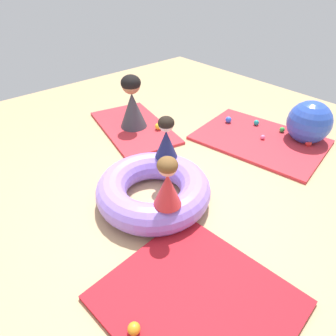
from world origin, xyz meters
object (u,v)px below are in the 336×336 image
object	(u,v)px
adult_seated	(132,103)
play_ball_blue	(228,120)
play_ball_teal	(256,123)
play_ball_red	(308,143)
play_ball_yellow	(158,126)
child_in_navy	(166,138)
play_ball_green	(282,130)
child_in_red	(168,183)
play_ball_orange	(134,329)
exercise_ball_large	(309,122)
inflatable_cushion	(153,190)
play_ball_pink	(263,137)

from	to	relation	value
adult_seated	play_ball_blue	distance (m)	1.47
play_ball_blue	play_ball_teal	world-z (taller)	play_ball_blue
play_ball_red	play_ball_yellow	bearing A→B (deg)	-143.98
child_in_navy	play_ball_red	xyz separation A→B (m)	(0.74, 1.87, -0.46)
adult_seated	play_ball_yellow	bearing A→B (deg)	144.86
play_ball_green	child_in_red	bearing A→B (deg)	-83.09
play_ball_green	play_ball_yellow	xyz separation A→B (m)	(-1.23, -1.30, 0.01)
child_in_navy	play_ball_orange	distance (m)	1.84
exercise_ball_large	play_ball_blue	bearing A→B (deg)	-157.68
adult_seated	child_in_navy	bearing A→B (deg)	92.66
play_ball_blue	play_ball_teal	bearing A→B (deg)	37.26
play_ball_blue	child_in_navy	bearing A→B (deg)	-75.80
inflatable_cushion	play_ball_red	xyz separation A→B (m)	(0.53, 2.23, -0.07)
play_ball_yellow	play_ball_red	bearing A→B (deg)	36.02
play_ball_pink	exercise_ball_large	world-z (taller)	exercise_ball_large
child_in_red	exercise_ball_large	size ratio (longest dim) A/B	0.85
inflatable_cushion	play_ball_yellow	bearing A→B (deg)	138.50
play_ball_blue	play_ball_orange	distance (m)	3.33
child_in_navy	play_ball_green	world-z (taller)	child_in_navy
inflatable_cushion	play_ball_pink	xyz separation A→B (m)	(0.03, 1.92, -0.08)
inflatable_cushion	play_ball_orange	distance (m)	1.38
child_in_navy	exercise_ball_large	xyz separation A→B (m)	(0.61, 2.02, -0.25)
play_ball_red	inflatable_cushion	bearing A→B (deg)	-103.41
play_ball_red	exercise_ball_large	distance (m)	0.28
child_in_red	adult_seated	bearing A→B (deg)	145.81
child_in_navy	play_ball_yellow	xyz separation A→B (m)	(-0.93, 0.65, -0.45)
play_ball_green	play_ball_red	size ratio (longest dim) A/B	0.83
inflatable_cushion	child_in_red	size ratio (longest dim) A/B	2.40
child_in_red	play_ball_orange	size ratio (longest dim) A/B	5.56
inflatable_cushion	play_ball_orange	bearing A→B (deg)	-44.41
child_in_navy	play_ball_orange	xyz separation A→B (m)	(1.19, -1.32, -0.46)
play_ball_yellow	child_in_red	bearing A→B (deg)	-37.04
child_in_red	child_in_navy	xyz separation A→B (m)	(-0.59, 0.50, -0.01)
exercise_ball_large	child_in_red	bearing A→B (deg)	-90.41
child_in_red	play_ball_blue	xyz separation A→B (m)	(-1.00, 2.10, -0.46)
play_ball_teal	play_ball_pink	bearing A→B (deg)	-42.64
child_in_navy	play_ball_yellow	distance (m)	1.23
play_ball_pink	exercise_ball_large	distance (m)	0.63
adult_seated	play_ball_green	xyz separation A→B (m)	(1.56, 1.50, -0.34)
play_ball_blue	play_ball_yellow	distance (m)	1.08
play_ball_blue	play_ball_green	world-z (taller)	play_ball_blue
child_in_navy	exercise_ball_large	world-z (taller)	child_in_navy
play_ball_blue	play_ball_red	xyz separation A→B (m)	(1.14, 0.27, -0.00)
play_ball_pink	play_ball_yellow	xyz separation A→B (m)	(-1.17, -0.91, 0.02)
adult_seated	play_ball_yellow	world-z (taller)	adult_seated
play_ball_pink	exercise_ball_large	bearing A→B (deg)	50.57
play_ball_red	play_ball_orange	world-z (taller)	play_ball_red
play_ball_red	child_in_navy	bearing A→B (deg)	-111.55
play_ball_teal	play_ball_yellow	bearing A→B (deg)	-125.67
child_in_navy	adult_seated	bearing A→B (deg)	-99.81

